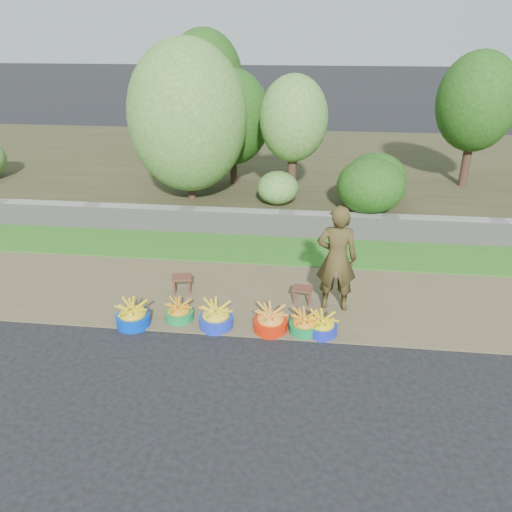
# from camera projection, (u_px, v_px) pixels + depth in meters

# --- Properties ---
(ground_plane) EXTENTS (120.00, 120.00, 0.00)m
(ground_plane) POSITION_uv_depth(u_px,v_px,m) (269.00, 339.00, 7.42)
(ground_plane) COLOR black
(ground_plane) RESTS_ON ground
(dirt_shoulder) EXTENTS (80.00, 2.50, 0.02)m
(dirt_shoulder) POSITION_uv_depth(u_px,v_px,m) (276.00, 297.00, 8.55)
(dirt_shoulder) COLOR brown
(dirt_shoulder) RESTS_ON ground
(grass_verge) EXTENTS (80.00, 1.50, 0.04)m
(grass_verge) POSITION_uv_depth(u_px,v_px,m) (284.00, 250.00, 10.35)
(grass_verge) COLOR #2E6E1D
(grass_verge) RESTS_ON ground
(retaining_wall) EXTENTS (80.00, 0.35, 0.55)m
(retaining_wall) POSITION_uv_depth(u_px,v_px,m) (286.00, 224.00, 11.01)
(retaining_wall) COLOR gray
(retaining_wall) RESTS_ON ground
(earth_bank) EXTENTS (80.00, 10.00, 0.50)m
(earth_bank) POSITION_uv_depth(u_px,v_px,m) (296.00, 169.00, 15.45)
(earth_bank) COLOR #3B3920
(earth_bank) RESTS_ON ground
(vegetation) EXTENTS (37.91, 8.05, 4.85)m
(vegetation) POSITION_uv_depth(u_px,v_px,m) (471.00, 102.00, 12.00)
(vegetation) COLOR #372419
(vegetation) RESTS_ON earth_bank
(basin_a) EXTENTS (0.52, 0.52, 0.39)m
(basin_a) POSITION_uv_depth(u_px,v_px,m) (133.00, 315.00, 7.70)
(basin_a) COLOR #0035C1
(basin_a) RESTS_ON ground
(basin_b) EXTENTS (0.45, 0.45, 0.33)m
(basin_b) POSITION_uv_depth(u_px,v_px,m) (179.00, 312.00, 7.84)
(basin_b) COLOR #13823C
(basin_b) RESTS_ON ground
(basin_c) EXTENTS (0.53, 0.53, 0.40)m
(basin_c) POSITION_uv_depth(u_px,v_px,m) (216.00, 317.00, 7.65)
(basin_c) COLOR #172FBC
(basin_c) RESTS_ON ground
(basin_d) EXTENTS (0.52, 0.52, 0.39)m
(basin_d) POSITION_uv_depth(u_px,v_px,m) (270.00, 321.00, 7.56)
(basin_d) COLOR red
(basin_d) RESTS_ON ground
(basin_e) EXTENTS (0.46, 0.46, 0.34)m
(basin_e) POSITION_uv_depth(u_px,v_px,m) (304.00, 324.00, 7.51)
(basin_e) COLOR #0F7F3C
(basin_e) RESTS_ON ground
(basin_f) EXTENTS (0.45, 0.45, 0.34)m
(basin_f) POSITION_uv_depth(u_px,v_px,m) (322.00, 326.00, 7.47)
(basin_f) COLOR #1628B7
(basin_f) RESTS_ON ground
(stool_left) EXTENTS (0.39, 0.32, 0.30)m
(stool_left) POSITION_uv_depth(u_px,v_px,m) (182.00, 280.00, 8.61)
(stool_left) COLOR #522C1D
(stool_left) RESTS_ON dirt_shoulder
(stool_right) EXTENTS (0.35, 0.29, 0.28)m
(stool_right) POSITION_uv_depth(u_px,v_px,m) (303.00, 291.00, 8.28)
(stool_right) COLOR #522C1D
(stool_right) RESTS_ON dirt_shoulder
(vendor_woman) EXTENTS (0.66, 0.44, 1.76)m
(vendor_woman) POSITION_uv_depth(u_px,v_px,m) (337.00, 259.00, 7.86)
(vendor_woman) COLOR black
(vendor_woman) RESTS_ON dirt_shoulder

